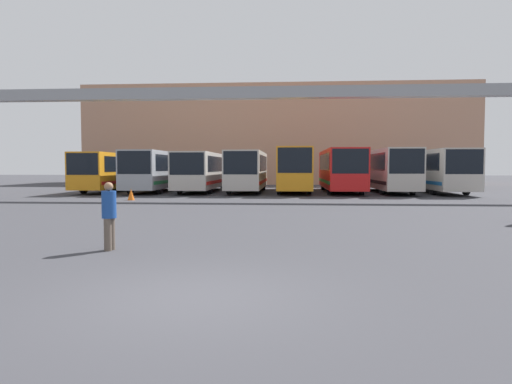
% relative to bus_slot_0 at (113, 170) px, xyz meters
% --- Properties ---
extents(ground_plane, '(200.00, 200.00, 0.00)m').
position_rel_bus_slot_0_xyz_m(ground_plane, '(12.62, -28.90, -1.74)').
color(ground_plane, '#38383D').
extents(building_backdrop, '(43.84, 12.00, 11.14)m').
position_rel_bus_slot_0_xyz_m(building_backdrop, '(12.62, 20.33, 3.83)').
color(building_backdrop, tan).
rests_on(building_backdrop, ground).
extents(overhead_gantry, '(36.18, 0.80, 6.86)m').
position_rel_bus_slot_0_xyz_m(overhead_gantry, '(12.62, -7.31, 4.15)').
color(overhead_gantry, gray).
rests_on(overhead_gantry, ground).
extents(bus_slot_0, '(2.45, 10.99, 3.01)m').
position_rel_bus_slot_0_xyz_m(bus_slot_0, '(0.00, 0.00, 0.00)').
color(bus_slot_0, orange).
rests_on(bus_slot_0, ground).
extents(bus_slot_1, '(2.54, 10.46, 3.14)m').
position_rel_bus_slot_0_xyz_m(bus_slot_1, '(3.61, -0.27, 0.08)').
color(bus_slot_1, '#999EA5').
rests_on(bus_slot_1, ground).
extents(bus_slot_2, '(2.57, 11.58, 3.03)m').
position_rel_bus_slot_0_xyz_m(bus_slot_2, '(7.21, 0.29, 0.02)').
color(bus_slot_2, beige).
rests_on(bus_slot_2, ground).
extents(bus_slot_3, '(2.50, 10.69, 3.11)m').
position_rel_bus_slot_0_xyz_m(bus_slot_3, '(10.82, -0.15, 0.06)').
color(bus_slot_3, beige).
rests_on(bus_slot_3, ground).
extents(bus_slot_4, '(2.48, 11.20, 3.34)m').
position_rel_bus_slot_0_xyz_m(bus_slot_4, '(14.42, 0.10, 0.19)').
color(bus_slot_4, orange).
rests_on(bus_slot_4, ground).
extents(bus_slot_5, '(2.60, 11.29, 3.25)m').
position_rel_bus_slot_0_xyz_m(bus_slot_5, '(18.03, 0.15, 0.14)').
color(bus_slot_5, red).
rests_on(bus_slot_5, ground).
extents(bus_slot_6, '(2.46, 11.50, 3.25)m').
position_rel_bus_slot_0_xyz_m(bus_slot_6, '(21.63, 0.25, 0.14)').
color(bus_slot_6, beige).
rests_on(bus_slot_6, ground).
extents(bus_slot_7, '(2.59, 11.79, 3.20)m').
position_rel_bus_slot_0_xyz_m(bus_slot_7, '(25.24, 0.40, 0.11)').
color(bus_slot_7, beige).
rests_on(bus_slot_7, ground).
extents(pedestrian_mid_right, '(0.34, 0.34, 1.61)m').
position_rel_bus_slot_0_xyz_m(pedestrian_mid_right, '(9.84, -25.15, -0.88)').
color(pedestrian_mid_right, brown).
rests_on(pedestrian_mid_right, ground).
extents(traffic_cone, '(0.40, 0.40, 0.68)m').
position_rel_bus_slot_0_xyz_m(traffic_cone, '(4.74, -9.31, -1.40)').
color(traffic_cone, orange).
rests_on(traffic_cone, ground).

